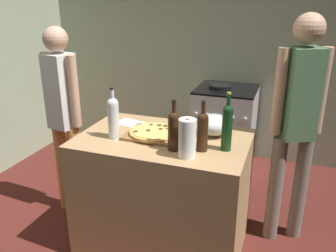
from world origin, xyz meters
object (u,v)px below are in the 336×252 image
at_px(wine_bottle_dark, 203,130).
at_px(person_in_stripes, 64,113).
at_px(wine_bottle_amber, 174,129).
at_px(person_in_red, 297,118).
at_px(pizza, 155,132).
at_px(wine_bottle_clear, 227,125).
at_px(mixing_bowl, 213,125).
at_px(stove, 224,128).
at_px(paper_towel_roll, 187,138).
at_px(wine_bottle_green, 113,116).

xyz_separation_m(wine_bottle_dark, person_in_stripes, (-1.25, 0.29, -0.12)).
bearing_deg(wine_bottle_amber, person_in_red, 38.47).
distance_m(pizza, wine_bottle_dark, 0.41).
bearing_deg(wine_bottle_clear, person_in_red, 48.41).
relative_size(mixing_bowl, person_in_red, 0.14).
height_order(pizza, stove, stove).
bearing_deg(pizza, person_in_stripes, 169.76).
distance_m(wine_bottle_dark, wine_bottle_clear, 0.16).
height_order(paper_towel_roll, wine_bottle_dark, wine_bottle_dark).
xyz_separation_m(pizza, person_in_red, (0.94, 0.40, 0.08)).
height_order(wine_bottle_dark, stove, wine_bottle_dark).
bearing_deg(person_in_stripes, pizza, -10.24).
height_order(wine_bottle_dark, person_in_stripes, person_in_stripes).
distance_m(pizza, person_in_stripes, 0.89).
relative_size(pizza, wine_bottle_dark, 1.09).
height_order(stove, person_in_stripes, person_in_stripes).
height_order(wine_bottle_dark, person_in_red, person_in_red).
relative_size(mixing_bowl, wine_bottle_green, 0.68).
xyz_separation_m(mixing_bowl, wine_bottle_green, (-0.64, -0.29, 0.08)).
distance_m(paper_towel_roll, person_in_stripes, 1.26).
xyz_separation_m(wine_bottle_amber, stove, (0.03, 1.65, -0.59)).
distance_m(wine_bottle_dark, person_in_red, 0.77).
xyz_separation_m(mixing_bowl, paper_towel_roll, (-0.07, -0.41, 0.05)).
height_order(wine_bottle_green, person_in_red, person_in_red).
bearing_deg(mixing_bowl, paper_towel_roll, -99.67).
distance_m(paper_towel_roll, person_in_red, 0.91).
distance_m(pizza, mixing_bowl, 0.42).
bearing_deg(person_in_stripes, mixing_bowl, 0.17).
bearing_deg(paper_towel_roll, mixing_bowl, 80.33).
height_order(mixing_bowl, stove, mixing_bowl).
bearing_deg(person_in_red, wine_bottle_clear, -131.59).
relative_size(pizza, wine_bottle_green, 1.00).
xyz_separation_m(pizza, wine_bottle_amber, (0.20, -0.18, 0.11)).
height_order(pizza, wine_bottle_dark, wine_bottle_dark).
bearing_deg(person_in_stripes, paper_towel_roll, -19.15).
bearing_deg(paper_towel_roll, stove, 92.62).
xyz_separation_m(wine_bottle_amber, wine_bottle_clear, (0.32, 0.11, 0.02)).
relative_size(paper_towel_roll, wine_bottle_dark, 0.76).
bearing_deg(wine_bottle_dark, mixing_bowl, 88.40).
height_order(wine_bottle_clear, stove, wine_bottle_clear).
height_order(paper_towel_roll, person_in_stripes, person_in_stripes).
relative_size(wine_bottle_clear, stove, 0.40).
relative_size(paper_towel_roll, wine_bottle_green, 0.70).
distance_m(stove, person_in_stripes, 1.78).
relative_size(wine_bottle_green, person_in_stripes, 0.22).
height_order(pizza, paper_towel_roll, paper_towel_roll).
bearing_deg(pizza, stove, 81.01).
relative_size(person_in_stripes, person_in_red, 0.93).
height_order(pizza, mixing_bowl, mixing_bowl).
relative_size(pizza, person_in_red, 0.21).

